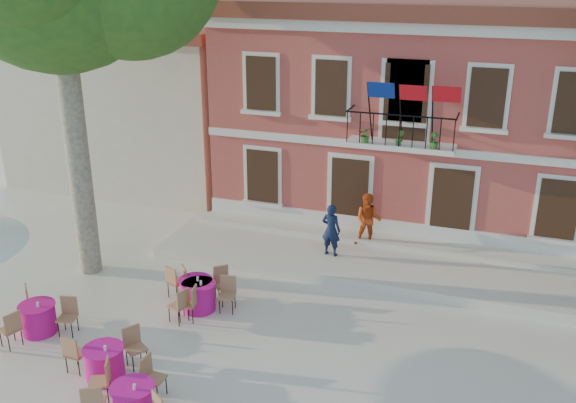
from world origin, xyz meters
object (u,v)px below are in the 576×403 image
(pedestrian_orange, at_px, (368,220))
(cafe_table_2, at_px, (38,317))
(pedestrian_navy, at_px, (331,230))
(cafe_table_4, at_px, (196,291))
(cafe_table_0, at_px, (104,362))
(cafe_table_3, at_px, (199,295))
(cafe_table_1, at_px, (133,401))

(pedestrian_orange, bearing_deg, cafe_table_2, -140.29)
(pedestrian_navy, height_order, cafe_table_4, pedestrian_navy)
(cafe_table_2, relative_size, cafe_table_4, 0.99)
(pedestrian_orange, xyz_separation_m, cafe_table_2, (-6.67, -7.13, -0.72))
(cafe_table_0, xyz_separation_m, cafe_table_2, (-2.64, 1.06, 0.00))
(cafe_table_2, xyz_separation_m, cafe_table_4, (3.07, 2.48, 0.00))
(pedestrian_orange, xyz_separation_m, cafe_table_3, (-3.42, -4.82, -0.72))
(cafe_table_2, bearing_deg, cafe_table_0, -21.99)
(cafe_table_0, relative_size, cafe_table_1, 1.00)
(pedestrian_navy, distance_m, cafe_table_4, 4.56)
(cafe_table_0, bearing_deg, cafe_table_1, -35.84)
(pedestrian_orange, bearing_deg, cafe_table_1, -113.69)
(pedestrian_navy, relative_size, cafe_table_4, 0.88)
(pedestrian_navy, xyz_separation_m, cafe_table_3, (-2.52, -3.79, -0.68))
(cafe_table_1, xyz_separation_m, cafe_table_3, (-0.71, 4.33, 0.00))
(pedestrian_navy, height_order, cafe_table_2, pedestrian_navy)
(pedestrian_navy, height_order, cafe_table_1, pedestrian_navy)
(cafe_table_1, height_order, cafe_table_4, same)
(cafe_table_3, distance_m, cafe_table_4, 0.25)
(cafe_table_2, xyz_separation_m, cafe_table_3, (3.25, 2.31, 0.00))
(cafe_table_1, relative_size, cafe_table_2, 1.02)
(cafe_table_3, bearing_deg, cafe_table_2, -144.64)
(cafe_table_1, bearing_deg, cafe_table_4, 101.18)
(cafe_table_0, xyz_separation_m, cafe_table_1, (1.32, -0.96, 0.00))
(cafe_table_0, xyz_separation_m, cafe_table_3, (0.62, 3.37, 0.00))
(cafe_table_1, bearing_deg, pedestrian_navy, 77.42)
(cafe_table_1, distance_m, cafe_table_3, 4.38)
(cafe_table_4, bearing_deg, pedestrian_orange, 52.23)
(pedestrian_orange, bearing_deg, pedestrian_navy, -138.22)
(cafe_table_1, height_order, cafe_table_3, same)
(pedestrian_orange, xyz_separation_m, cafe_table_4, (-3.60, -4.65, -0.72))
(pedestrian_navy, bearing_deg, pedestrian_orange, -123.16)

